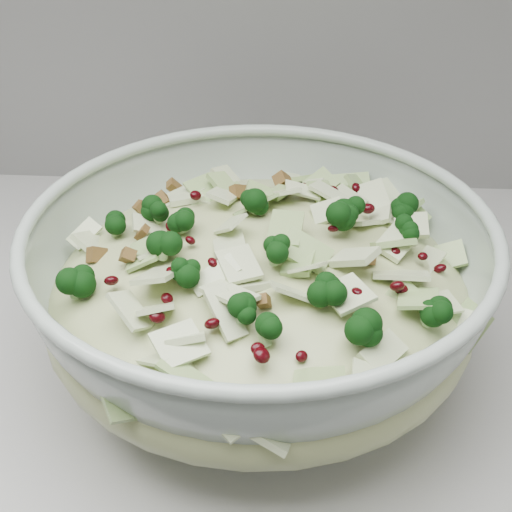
{
  "coord_description": "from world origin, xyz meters",
  "views": [
    {
      "loc": [
        -0.08,
        1.1,
        1.36
      ],
      "look_at": [
        -0.12,
        1.61,
        1.02
      ],
      "focal_mm": 50.0,
      "sensor_mm": 36.0,
      "label": 1
    }
  ],
  "objects": [
    {
      "name": "salad",
      "position": [
        -0.11,
        1.6,
        1.01
      ],
      "size": [
        0.45,
        0.45,
        0.16
      ],
      "rotation": [
        0.0,
        0.0,
        0.24
      ],
      "color": "#C2C687",
      "rests_on": "mixing_bowl"
    },
    {
      "name": "mixing_bowl",
      "position": [
        -0.11,
        1.6,
        0.98
      ],
      "size": [
        0.46,
        0.46,
        0.16
      ],
      "rotation": [
        0.0,
        0.0,
        0.18
      ],
      "color": "#A3B3A6",
      "rests_on": "counter"
    }
  ]
}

